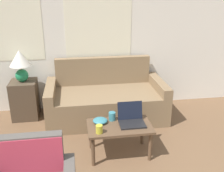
{
  "coord_description": "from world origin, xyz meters",
  "views": [
    {
      "loc": [
        0.2,
        -0.23,
        2.03
      ],
      "look_at": [
        0.71,
        3.1,
        0.75
      ],
      "focal_mm": 42.0,
      "sensor_mm": 36.0,
      "label": 1
    }
  ],
  "objects_px": {
    "snack_bowl": "(100,121)",
    "laptop": "(131,119)",
    "cup_navy": "(112,116)",
    "cup_yellow": "(99,129)",
    "coffee_table": "(119,129)",
    "table_lamp": "(20,62)",
    "couch": "(106,100)"
  },
  "relations": [
    {
      "from": "snack_bowl",
      "to": "laptop",
      "type": "bearing_deg",
      "value": -9.01
    },
    {
      "from": "cup_navy",
      "to": "cup_yellow",
      "type": "xyz_separation_m",
      "value": [
        -0.2,
        -0.29,
        -0.0
      ]
    },
    {
      "from": "coffee_table",
      "to": "snack_bowl",
      "type": "relative_size",
      "value": 4.35
    },
    {
      "from": "coffee_table",
      "to": "cup_yellow",
      "type": "bearing_deg",
      "value": -152.17
    },
    {
      "from": "table_lamp",
      "to": "couch",
      "type": "bearing_deg",
      "value": -7.29
    },
    {
      "from": "cup_navy",
      "to": "snack_bowl",
      "type": "xyz_separation_m",
      "value": [
        -0.16,
        -0.05,
        -0.03
      ]
    },
    {
      "from": "couch",
      "to": "coffee_table",
      "type": "distance_m",
      "value": 1.09
    },
    {
      "from": "table_lamp",
      "to": "laptop",
      "type": "distance_m",
      "value": 1.98
    },
    {
      "from": "couch",
      "to": "laptop",
      "type": "xyz_separation_m",
      "value": [
        0.19,
        -1.04,
        0.19
      ]
    },
    {
      "from": "laptop",
      "to": "cup_yellow",
      "type": "xyz_separation_m",
      "value": [
        -0.43,
        -0.18,
        -0.0
      ]
    },
    {
      "from": "couch",
      "to": "coffee_table",
      "type": "bearing_deg",
      "value": -88.13
    },
    {
      "from": "laptop",
      "to": "cup_navy",
      "type": "bearing_deg",
      "value": 154.52
    },
    {
      "from": "coffee_table",
      "to": "cup_yellow",
      "type": "distance_m",
      "value": 0.32
    },
    {
      "from": "couch",
      "to": "coffee_table",
      "type": "xyz_separation_m",
      "value": [
        0.04,
        -1.09,
        0.08
      ]
    },
    {
      "from": "couch",
      "to": "laptop",
      "type": "bearing_deg",
      "value": -79.49
    },
    {
      "from": "table_lamp",
      "to": "snack_bowl",
      "type": "distance_m",
      "value": 1.67
    },
    {
      "from": "laptop",
      "to": "snack_bowl",
      "type": "distance_m",
      "value": 0.39
    },
    {
      "from": "laptop",
      "to": "couch",
      "type": "bearing_deg",
      "value": 100.51
    },
    {
      "from": "table_lamp",
      "to": "snack_bowl",
      "type": "xyz_separation_m",
      "value": [
        1.11,
        -1.15,
        -0.5
      ]
    },
    {
      "from": "table_lamp",
      "to": "cup_navy",
      "type": "relative_size",
      "value": 4.6
    },
    {
      "from": "table_lamp",
      "to": "laptop",
      "type": "bearing_deg",
      "value": -38.94
    },
    {
      "from": "snack_bowl",
      "to": "couch",
      "type": "bearing_deg",
      "value": 78.75
    },
    {
      "from": "laptop",
      "to": "cup_yellow",
      "type": "bearing_deg",
      "value": -156.76
    },
    {
      "from": "coffee_table",
      "to": "cup_navy",
      "type": "bearing_deg",
      "value": 115.26
    },
    {
      "from": "cup_yellow",
      "to": "snack_bowl",
      "type": "xyz_separation_m",
      "value": [
        0.04,
        0.25,
        -0.02
      ]
    },
    {
      "from": "table_lamp",
      "to": "coffee_table",
      "type": "xyz_separation_m",
      "value": [
        1.34,
        -1.25,
        -0.58
      ]
    },
    {
      "from": "couch",
      "to": "cup_navy",
      "type": "height_order",
      "value": "couch"
    },
    {
      "from": "coffee_table",
      "to": "laptop",
      "type": "distance_m",
      "value": 0.2
    },
    {
      "from": "laptop",
      "to": "snack_bowl",
      "type": "height_order",
      "value": "laptop"
    },
    {
      "from": "table_lamp",
      "to": "cup_yellow",
      "type": "distance_m",
      "value": 1.82
    },
    {
      "from": "snack_bowl",
      "to": "cup_navy",
      "type": "bearing_deg",
      "value": 16.59
    },
    {
      "from": "table_lamp",
      "to": "coffee_table",
      "type": "height_order",
      "value": "table_lamp"
    }
  ]
}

